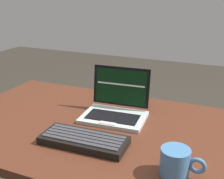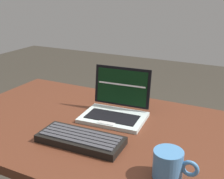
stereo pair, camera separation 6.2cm
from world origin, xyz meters
The scene contains 4 objects.
desk centered at (0.00, 0.00, 0.62)m, with size 1.45×0.75×0.72m.
laptop_front centered at (-0.07, 0.11, 0.76)m, with size 0.27×0.23×0.20m.
external_keyboard centered at (-0.09, -0.15, 0.73)m, with size 0.31×0.14×0.03m.
coffee_mug centered at (0.24, -0.19, 0.76)m, with size 0.13×0.09×0.08m.
Camera 1 is at (0.35, -0.91, 1.24)m, focal length 45.31 mm.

